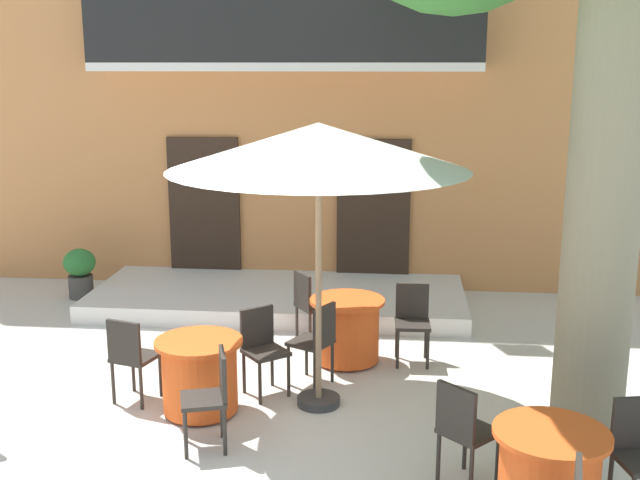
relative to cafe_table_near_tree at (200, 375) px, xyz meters
name	(u,v)px	position (x,y,z in m)	size (l,w,h in m)	color
ground_plane	(209,435)	(0.20, -0.47, -0.39)	(120.00, 120.00, 0.00)	beige
building_facade	(304,42)	(0.24, 6.52, 3.36)	(13.00, 5.09, 7.50)	#CC844C
entrance_step_platform	(278,298)	(0.24, 3.47, -0.27)	(5.25, 2.13, 0.25)	silver
cafe_table_near_tree	(200,375)	(0.00, 0.00, 0.00)	(0.86, 0.86, 0.76)	#EA561E
cafe_chair_near_tree_0	(212,393)	(0.29, -0.69, 0.14)	(0.50, 0.50, 0.91)	#2D2823
cafe_chair_near_tree_1	(262,345)	(0.53, 0.54, 0.14)	(0.56, 0.56, 0.91)	#2D2823
cafe_chair_near_tree_2	(131,354)	(-0.74, 0.14, 0.14)	(0.50, 0.50, 0.91)	#2D2823
cafe_table_middle	(549,477)	(3.07, -1.61, 0.00)	(0.86, 0.86, 0.76)	#EA561E
cafe_chair_middle_1	(463,427)	(2.47, -1.15, 0.14)	(0.57, 0.57, 0.91)	#2D2823
cafe_table_front	(347,330)	(1.35, 1.48, 0.00)	(0.86, 0.86, 0.76)	#EA561E
cafe_chair_front_0	(316,338)	(1.07, 0.78, 0.14)	(0.54, 0.54, 0.91)	#2D2823
cafe_chair_front_1	(412,318)	(2.10, 1.59, 0.14)	(0.41, 0.41, 0.91)	#2D2823
cafe_chair_front_2	(310,302)	(0.86, 2.05, 0.14)	(0.56, 0.56, 0.91)	#2D2823
cafe_umbrella	(318,148)	(1.15, 0.30, 2.22)	(2.90, 2.90, 2.85)	#997A56
ground_planter_left	(80,270)	(-2.74, 3.60, 0.02)	(0.46, 0.46, 0.74)	#47423D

